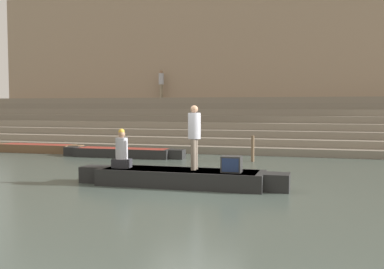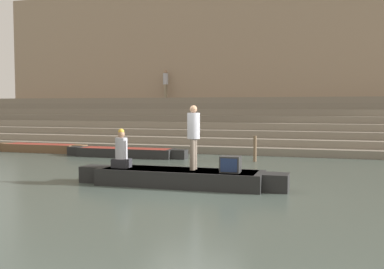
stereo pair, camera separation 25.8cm
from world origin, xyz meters
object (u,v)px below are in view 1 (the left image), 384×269
Objects in this scene: tv_set at (232,164)px; moored_boat_distant at (37,148)px; mooring_post at (253,149)px; person_on_steps at (161,82)px; moored_boat_shore at (123,152)px; person_standing at (194,133)px; rowboat_main at (180,177)px; person_rowing at (122,152)px.

tv_set reaches higher than moored_boat_distant.
person_on_steps is at bearing 130.17° from mooring_post.
person_standing is at bearing -47.60° from moored_boat_shore.
person_standing is 11.94m from moored_boat_distant.
person_standing is 7.85m from moored_boat_shore.
person_on_steps is (3.85, 7.07, 3.47)m from moored_boat_distant.
mooring_post is at bearing 76.58° from rowboat_main.
moored_boat_shore is at bearing 123.69° from rowboat_main.
person_rowing is 1.08× the size of mooring_post.
person_on_steps is at bearing 91.79° from person_rowing.
person_rowing is 10.38m from moored_boat_distant.
mooring_post is at bearing 3.00° from moored_boat_shore.
moored_boat_shore is at bearing 100.79° from person_rowing.
person_rowing is at bearing -39.78° from moored_boat_distant.
mooring_post is 10.80m from person_on_steps.
moored_boat_shore is 1.16× the size of moored_boat_distant.
person_standing is 1.07× the size of person_on_steps.
person_standing is 1.59× the size of person_rowing.
person_standing is 0.37× the size of moored_boat_distant.
rowboat_main is 15.40m from person_on_steps.
moored_boat_distant is (-9.35, 6.90, -0.04)m from rowboat_main.
rowboat_main reaches higher than moored_boat_distant.
person_standing is 3.39× the size of tv_set.
moored_boat_shore is at bearing 128.70° from person_standing.
rowboat_main is 1.07× the size of moored_boat_shore.
rowboat_main is 5.73× the size of mooring_post.
moored_boat_shore is 8.64m from person_on_steps.
rowboat_main is 1.53m from tv_set.
person_standing is at bearing -32.27° from moored_boat_distant.
rowboat_main is at bearing -100.84° from mooring_post.
rowboat_main is at bearing -141.33° from person_on_steps.
rowboat_main is 1.24× the size of moored_boat_distant.
moored_boat_shore is at bearing 179.53° from mooring_post.
moored_boat_shore is 5.34× the size of mooring_post.
moored_boat_distant is at bearing 144.81° from person_standing.
person_rowing reaches higher than moored_boat_shore.
person_on_steps is (-3.78, 14.06, 2.77)m from person_rowing.
person_standing is 2.18m from person_rowing.
person_standing reaches higher than moored_boat_shore.
moored_boat_distant is 2.88× the size of person_on_steps.
mooring_post is (0.79, 5.98, -0.97)m from person_standing.
person_standing is 1.71× the size of mooring_post.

